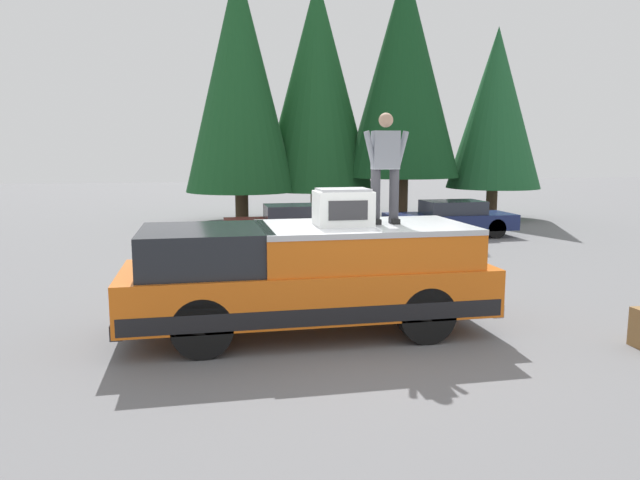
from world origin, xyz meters
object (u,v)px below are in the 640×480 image
Objects in this scene: pickup_truck at (308,276)px; parked_car_maroon at (294,224)px; person_on_truck_bed at (385,165)px; compressor_unit at (343,207)px; parked_car_navy at (450,219)px.

pickup_truck reaches higher than parked_car_maroon.
person_on_truck_bed is at bearing -87.87° from pickup_truck.
pickup_truck is 3.28× the size of person_on_truck_bed.
compressor_unit reaches higher than parked_car_maroon.
compressor_unit is 0.94m from person_on_truck_bed.
parked_car_navy is at bearing -34.74° from pickup_truck.
parked_car_navy and parked_car_maroon have the same top height.
parked_car_maroon is (8.80, -0.64, -1.35)m from compressor_unit.
parked_car_navy is 1.00× the size of parked_car_maroon.
compressor_unit is (-0.06, -0.53, 1.05)m from pickup_truck.
parked_car_navy is at bearing -32.26° from compressor_unit.
pickup_truck is 8.83m from parked_car_maroon.
pickup_truck is at bearing 145.26° from parked_car_navy.
pickup_truck is at bearing 92.13° from person_on_truck_bed.
compressor_unit is 11.01m from parked_car_navy.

